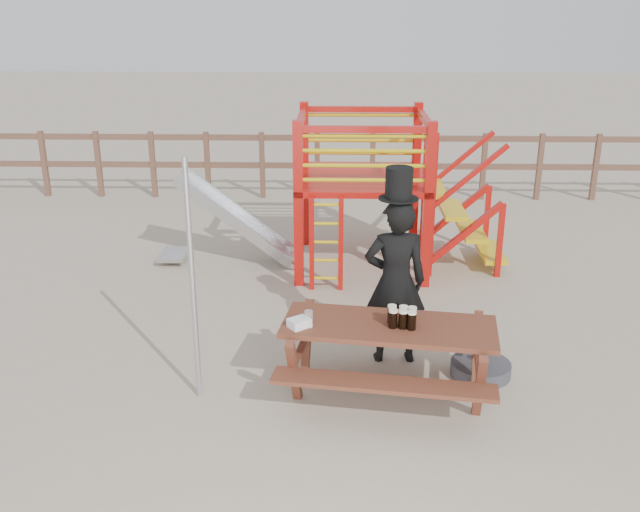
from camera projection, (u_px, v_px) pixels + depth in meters
The scene contains 10 objects.
ground at pixel (348, 401), 6.52m from camera, with size 60.00×60.00×0.00m, color tan.
back_fence at pixel (345, 158), 12.84m from camera, with size 15.09×0.09×1.20m.
playground_fort at pixel (356, 188), 9.51m from camera, with size 4.71×1.84×2.10m.
picnic_table at pixel (388, 352), 6.44m from camera, with size 2.06×1.56×0.74m.
man_with_hat at pixel (395, 277), 6.98m from camera, with size 0.64×0.45×2.00m.
metal_pole at pixel (193, 283), 6.22m from camera, with size 0.05×0.05×2.25m, color #B2B2B7.
parasol_base at pixel (480, 369), 6.95m from camera, with size 0.58×0.58×0.25m.
paper_bag at pixel (299, 323), 6.28m from camera, with size 0.18×0.14×0.08m, color white.
stout_pints at pixel (402, 317), 6.29m from camera, with size 0.26×0.20×0.17m.
empty_glasses at pixel (309, 319), 6.28m from camera, with size 0.08×0.08×0.15m.
Camera 1 is at (-0.10, -5.67, 3.49)m, focal length 40.00 mm.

